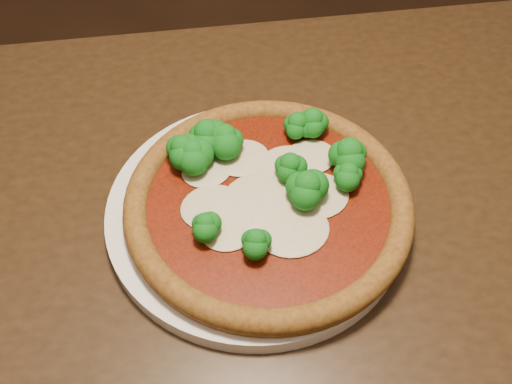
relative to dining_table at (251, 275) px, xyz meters
name	(u,v)px	position (x,y,z in m)	size (l,w,h in m)	color
floor	(184,364)	(-0.08, 0.20, -0.64)	(4.00, 4.00, 0.00)	black
dining_table	(251,275)	(0.00, 0.00, 0.00)	(1.23, 1.02, 0.75)	black
plate	(256,210)	(0.01, 0.01, 0.12)	(0.33, 0.33, 0.02)	silver
pizza	(267,193)	(0.02, 0.00, 0.15)	(0.31, 0.31, 0.06)	brown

